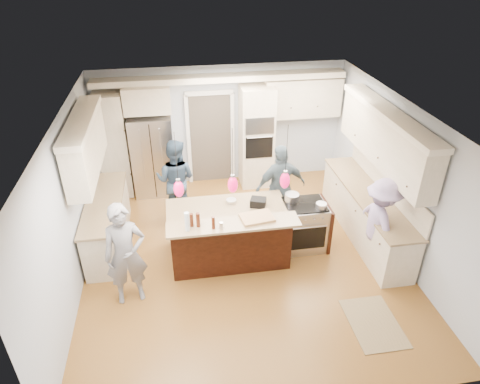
% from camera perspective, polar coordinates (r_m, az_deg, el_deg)
% --- Properties ---
extents(ground_plane, '(6.00, 6.00, 0.00)m').
position_cam_1_polar(ground_plane, '(7.83, 0.42, -8.56)').
color(ground_plane, '#9F6E2B').
rests_on(ground_plane, ground).
extents(room_shell, '(5.54, 6.04, 2.72)m').
position_cam_1_polar(room_shell, '(6.84, 0.47, 3.36)').
color(room_shell, '#B2BCC6').
rests_on(room_shell, ground).
extents(refrigerator, '(0.90, 0.70, 1.80)m').
position_cam_1_polar(refrigerator, '(9.55, -11.51, 4.84)').
color(refrigerator, '#B7B7BC').
rests_on(refrigerator, ground).
extents(oven_column, '(0.72, 0.69, 2.30)m').
position_cam_1_polar(oven_column, '(9.62, 2.21, 7.30)').
color(oven_column, beige).
rests_on(oven_column, ground).
extents(back_upper_cabinets, '(5.30, 0.61, 2.54)m').
position_cam_1_polar(back_upper_cabinets, '(9.35, -7.01, 9.82)').
color(back_upper_cabinets, beige).
rests_on(back_upper_cabinets, ground).
extents(right_counter_run, '(0.64, 3.10, 2.51)m').
position_cam_1_polar(right_counter_run, '(8.17, 17.23, 0.65)').
color(right_counter_run, beige).
rests_on(right_counter_run, ground).
extents(left_cabinets, '(0.64, 2.30, 2.51)m').
position_cam_1_polar(left_cabinets, '(7.95, -18.22, -0.40)').
color(left_cabinets, beige).
rests_on(left_cabinets, ground).
extents(kitchen_island, '(2.10, 1.46, 1.12)m').
position_cam_1_polar(kitchen_island, '(7.57, -1.52, -5.56)').
color(kitchen_island, black).
rests_on(kitchen_island, ground).
extents(island_range, '(0.82, 0.71, 0.92)m').
position_cam_1_polar(island_range, '(7.91, 8.59, -4.37)').
color(island_range, '#B7B7BC').
rests_on(island_range, ground).
extents(pendant_lights, '(1.75, 0.15, 1.03)m').
position_cam_1_polar(pendant_lights, '(6.37, -0.97, 1.01)').
color(pendant_lights, black).
rests_on(pendant_lights, ground).
extents(person_bar_end, '(0.69, 0.51, 1.73)m').
position_cam_1_polar(person_bar_end, '(6.71, -15.01, -8.09)').
color(person_bar_end, slate).
rests_on(person_bar_end, ground).
extents(person_far_left, '(1.00, 0.89, 1.70)m').
position_cam_1_polar(person_far_left, '(8.56, -8.57, 1.60)').
color(person_far_left, '#2E445B').
rests_on(person_far_left, ground).
extents(person_far_right, '(1.07, 0.58, 1.73)m').
position_cam_1_polar(person_far_right, '(8.22, 5.43, 0.64)').
color(person_far_right, '#4A5D68').
rests_on(person_far_right, ground).
extents(person_range_side, '(0.73, 1.13, 1.65)m').
position_cam_1_polar(person_range_side, '(7.59, 18.16, -4.00)').
color(person_range_side, '#A18DBE').
rests_on(person_range_side, ground).
extents(floor_rug, '(0.72, 1.05, 0.01)m').
position_cam_1_polar(floor_rug, '(6.97, 17.38, -16.34)').
color(floor_rug, '#947B51').
rests_on(floor_rug, ground).
extents(water_bottle, '(0.09, 0.09, 0.32)m').
position_cam_1_polar(water_bottle, '(6.51, -7.07, -3.94)').
color(water_bottle, silver).
rests_on(water_bottle, kitchen_island).
extents(beer_bottle_a, '(0.07, 0.07, 0.23)m').
position_cam_1_polar(beer_bottle_a, '(6.62, -6.48, -3.73)').
color(beer_bottle_a, '#431A0C').
rests_on(beer_bottle_a, kitchen_island).
extents(beer_bottle_b, '(0.06, 0.06, 0.22)m').
position_cam_1_polar(beer_bottle_b, '(6.54, -3.58, -4.11)').
color(beer_bottle_b, '#431A0C').
rests_on(beer_bottle_b, kitchen_island).
extents(beer_bottle_c, '(0.07, 0.07, 0.24)m').
position_cam_1_polar(beer_bottle_c, '(6.60, -5.61, -3.73)').
color(beer_bottle_c, '#431A0C').
rests_on(beer_bottle_c, kitchen_island).
extents(drink_can, '(0.07, 0.07, 0.11)m').
position_cam_1_polar(drink_can, '(6.57, -2.51, -4.48)').
color(drink_can, '#B7B7BC').
rests_on(drink_can, kitchen_island).
extents(cutting_board, '(0.56, 0.43, 0.04)m').
position_cam_1_polar(cutting_board, '(6.81, 2.28, -3.41)').
color(cutting_board, '#B27F52').
rests_on(cutting_board, kitchen_island).
extents(pot_large, '(0.26, 0.26, 0.15)m').
position_cam_1_polar(pot_large, '(7.65, 6.93, -0.75)').
color(pot_large, '#B7B7BC').
rests_on(pot_large, island_range).
extents(pot_small, '(0.19, 0.19, 0.09)m').
position_cam_1_polar(pot_small, '(7.56, 10.77, -1.80)').
color(pot_small, '#B7B7BC').
rests_on(pot_small, island_range).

